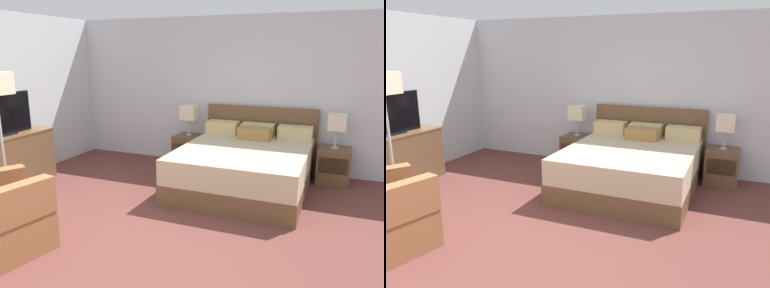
% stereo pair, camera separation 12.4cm
% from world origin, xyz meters
% --- Properties ---
extents(ground_plane, '(11.16, 11.16, 0.00)m').
position_xyz_m(ground_plane, '(0.00, 0.00, 0.00)').
color(ground_plane, brown).
extents(wall_back, '(7.00, 0.06, 2.53)m').
position_xyz_m(wall_back, '(0.00, 3.75, 1.26)').
color(wall_back, silver).
rests_on(wall_back, ground).
extents(wall_left, '(0.06, 5.52, 2.53)m').
position_xyz_m(wall_left, '(-2.93, 1.56, 1.26)').
color(wall_left, silver).
rests_on(wall_left, ground).
extents(bed, '(1.83, 2.10, 1.07)m').
position_xyz_m(bed, '(0.53, 2.68, 0.33)').
color(bed, brown).
rests_on(bed, ground).
extents(nightstand_left, '(0.47, 0.48, 0.54)m').
position_xyz_m(nightstand_left, '(-0.65, 3.42, 0.27)').
color(nightstand_left, brown).
rests_on(nightstand_left, ground).
extents(nightstand_right, '(0.47, 0.48, 0.54)m').
position_xyz_m(nightstand_right, '(1.71, 3.42, 0.27)').
color(nightstand_right, brown).
rests_on(nightstand_right, ground).
extents(table_lamp_left, '(0.25, 0.25, 0.52)m').
position_xyz_m(table_lamp_left, '(-0.65, 3.42, 0.93)').
color(table_lamp_left, '#B7B7BC').
rests_on(table_lamp_left, nightstand_left).
extents(table_lamp_right, '(0.25, 0.25, 0.52)m').
position_xyz_m(table_lamp_right, '(1.71, 3.42, 0.93)').
color(table_lamp_right, '#B7B7BC').
rests_on(table_lamp_right, nightstand_right).
extents(dresser, '(0.47, 1.23, 0.79)m').
position_xyz_m(dresser, '(-2.64, 1.49, 0.40)').
color(dresser, brown).
rests_on(dresser, ground).
extents(tv, '(0.18, 0.94, 0.59)m').
position_xyz_m(tv, '(-2.64, 1.40, 1.07)').
color(tv, black).
rests_on(tv, dresser).
extents(armchair_companion, '(0.81, 0.81, 0.76)m').
position_xyz_m(armchair_companion, '(-1.13, 0.01, 0.28)').
color(armchair_companion, '#935B38').
rests_on(armchair_companion, ground).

